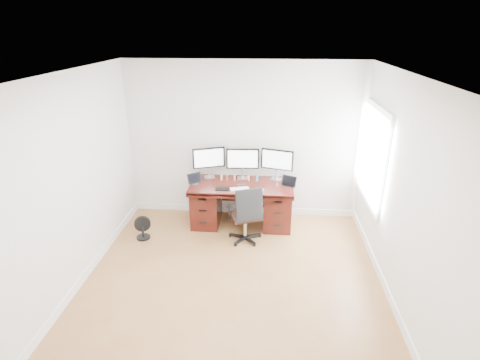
# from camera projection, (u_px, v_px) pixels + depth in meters

# --- Properties ---
(ground) EXTENTS (4.50, 4.50, 0.00)m
(ground) POSITION_uv_depth(u_px,v_px,m) (231.00, 292.00, 4.82)
(ground) COLOR olive
(ground) RESTS_ON ground
(back_wall) EXTENTS (4.00, 0.10, 2.70)m
(back_wall) POSITION_uv_depth(u_px,v_px,m) (244.00, 142.00, 6.38)
(back_wall) COLOR silver
(back_wall) RESTS_ON ground
(right_wall) EXTENTS (0.10, 4.50, 2.70)m
(right_wall) POSITION_uv_depth(u_px,v_px,m) (405.00, 199.00, 4.26)
(right_wall) COLOR silver
(right_wall) RESTS_ON ground
(desk) EXTENTS (1.70, 0.80, 0.75)m
(desk) POSITION_uv_depth(u_px,v_px,m) (242.00, 202.00, 6.36)
(desk) COLOR #3C110C
(desk) RESTS_ON ground
(office_chair) EXTENTS (0.66, 0.66, 0.95)m
(office_chair) POSITION_uv_depth(u_px,v_px,m) (246.00, 223.00, 5.86)
(office_chair) COLOR black
(office_chair) RESTS_ON ground
(floor_fan) EXTENTS (0.26, 0.22, 0.38)m
(floor_fan) POSITION_uv_depth(u_px,v_px,m) (142.00, 228.00, 5.99)
(floor_fan) COLOR black
(floor_fan) RESTS_ON ground
(monitor_left) EXTENTS (0.53, 0.22, 0.53)m
(monitor_left) POSITION_uv_depth(u_px,v_px,m) (209.00, 159.00, 6.36)
(monitor_left) COLOR silver
(monitor_left) RESTS_ON desk
(monitor_center) EXTENTS (0.55, 0.15, 0.53)m
(monitor_center) POSITION_uv_depth(u_px,v_px,m) (243.00, 160.00, 6.31)
(monitor_center) COLOR silver
(monitor_center) RESTS_ON desk
(monitor_right) EXTENTS (0.54, 0.19, 0.53)m
(monitor_right) POSITION_uv_depth(u_px,v_px,m) (277.00, 161.00, 6.27)
(monitor_right) COLOR silver
(monitor_right) RESTS_ON desk
(tablet_left) EXTENTS (0.23, 0.20, 0.19)m
(tablet_left) POSITION_uv_depth(u_px,v_px,m) (194.00, 179.00, 6.17)
(tablet_left) COLOR silver
(tablet_left) RESTS_ON desk
(tablet_right) EXTENTS (0.25, 0.16, 0.19)m
(tablet_right) POSITION_uv_depth(u_px,v_px,m) (289.00, 182.00, 6.06)
(tablet_right) COLOR silver
(tablet_right) RESTS_ON desk
(keyboard) EXTENTS (0.33, 0.20, 0.01)m
(keyboard) POSITION_uv_depth(u_px,v_px,m) (240.00, 189.00, 6.00)
(keyboard) COLOR white
(keyboard) RESTS_ON desk
(trackpad) EXTENTS (0.15, 0.15, 0.01)m
(trackpad) POSITION_uv_depth(u_px,v_px,m) (259.00, 190.00, 5.97)
(trackpad) COLOR #B6B9BE
(trackpad) RESTS_ON desk
(drawing_tablet) EXTENTS (0.23, 0.16, 0.01)m
(drawing_tablet) POSITION_uv_depth(u_px,v_px,m) (222.00, 189.00, 6.01)
(drawing_tablet) COLOR black
(drawing_tablet) RESTS_ON desk
(phone) EXTENTS (0.14, 0.09, 0.01)m
(phone) POSITION_uv_depth(u_px,v_px,m) (241.00, 185.00, 6.16)
(phone) COLOR black
(phone) RESTS_ON desk
(figurine_yellow) EXTENTS (0.04, 0.04, 0.10)m
(figurine_yellow) POSITION_uv_depth(u_px,v_px,m) (221.00, 177.00, 6.34)
(figurine_yellow) COLOR #E4BE71
(figurine_yellow) RESTS_ON desk
(figurine_brown) EXTENTS (0.04, 0.04, 0.10)m
(figurine_brown) POSITION_uv_depth(u_px,v_px,m) (227.00, 177.00, 6.33)
(figurine_brown) COLOR brown
(figurine_brown) RESTS_ON desk
(figurine_pink) EXTENTS (0.04, 0.04, 0.10)m
(figurine_pink) POSITION_uv_depth(u_px,v_px,m) (235.00, 178.00, 6.32)
(figurine_pink) COLOR pink
(figurine_pink) RESTS_ON desk
(figurine_orange) EXTENTS (0.04, 0.04, 0.10)m
(figurine_orange) POSITION_uv_depth(u_px,v_px,m) (249.00, 178.00, 6.30)
(figurine_orange) COLOR #EBA04B
(figurine_orange) RESTS_ON desk
(figurine_blue) EXTENTS (0.04, 0.04, 0.10)m
(figurine_blue) POSITION_uv_depth(u_px,v_px,m) (257.00, 178.00, 6.29)
(figurine_blue) COLOR #4A91DC
(figurine_blue) RESTS_ON desk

